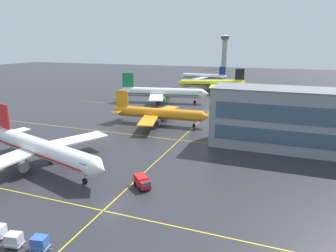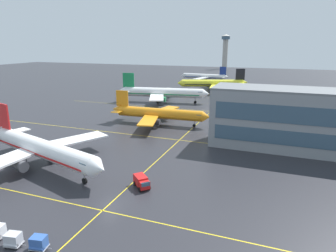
{
  "view_description": "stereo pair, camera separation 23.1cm",
  "coord_description": "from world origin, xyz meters",
  "px_view_note": "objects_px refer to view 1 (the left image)",
  "views": [
    {
      "loc": [
        24.58,
        -38.22,
        25.76
      ],
      "look_at": [
        -2.36,
        33.88,
        4.47
      ],
      "focal_mm": 32.17,
      "sensor_mm": 36.0,
      "label": 1
    },
    {
      "loc": [
        24.79,
        -38.14,
        25.76
      ],
      "look_at": [
        -2.36,
        33.88,
        4.47
      ],
      "focal_mm": 32.17,
      "sensor_mm": 36.0,
      "label": 2
    }
  ],
  "objects_px": {
    "airliner_third_row": "(162,93)",
    "service_truck_red_van": "(142,182)",
    "airliner_far_right_stand": "(204,76)",
    "baggage_cart_row_fourth": "(40,243)",
    "airliner_second_row": "(158,113)",
    "control_tower": "(225,49)",
    "airliner_far_left_stand": "(212,83)",
    "airliner_front_gate": "(41,149)",
    "baggage_cart_row_middle": "(14,240)"
  },
  "relations": [
    {
      "from": "airliner_far_right_stand",
      "to": "service_truck_red_van",
      "type": "distance_m",
      "value": 160.03
    },
    {
      "from": "airliner_front_gate",
      "to": "baggage_cart_row_fourth",
      "type": "height_order",
      "value": "airliner_front_gate"
    },
    {
      "from": "airliner_third_row",
      "to": "baggage_cart_row_middle",
      "type": "bearing_deg",
      "value": -79.49
    },
    {
      "from": "airliner_far_left_stand",
      "to": "control_tower",
      "type": "bearing_deg",
      "value": 97.96
    },
    {
      "from": "airliner_third_row",
      "to": "airliner_far_right_stand",
      "type": "height_order",
      "value": "airliner_third_row"
    },
    {
      "from": "airliner_front_gate",
      "to": "baggage_cart_row_fourth",
      "type": "xyz_separation_m",
      "value": [
        19.27,
        -21.69,
        -3.13
      ]
    },
    {
      "from": "airliner_front_gate",
      "to": "service_truck_red_van",
      "type": "relative_size",
      "value": 9.06
    },
    {
      "from": "airliner_far_right_stand",
      "to": "baggage_cart_row_fourth",
      "type": "distance_m",
      "value": 179.44
    },
    {
      "from": "airliner_second_row",
      "to": "baggage_cart_row_fourth",
      "type": "relative_size",
      "value": 11.78
    },
    {
      "from": "baggage_cart_row_middle",
      "to": "control_tower",
      "type": "height_order",
      "value": "control_tower"
    },
    {
      "from": "airliner_far_left_stand",
      "to": "airliner_far_right_stand",
      "type": "bearing_deg",
      "value": 110.82
    },
    {
      "from": "airliner_far_left_stand",
      "to": "baggage_cart_row_fourth",
      "type": "height_order",
      "value": "airliner_far_left_stand"
    },
    {
      "from": "airliner_second_row",
      "to": "service_truck_red_van",
      "type": "height_order",
      "value": "airliner_second_row"
    },
    {
      "from": "airliner_third_row",
      "to": "airliner_far_right_stand",
      "type": "bearing_deg",
      "value": 90.58
    },
    {
      "from": "baggage_cart_row_middle",
      "to": "control_tower",
      "type": "distance_m",
      "value": 293.66
    },
    {
      "from": "airliner_second_row",
      "to": "service_truck_red_van",
      "type": "distance_m",
      "value": 45.07
    },
    {
      "from": "airliner_second_row",
      "to": "airliner_far_right_stand",
      "type": "bearing_deg",
      "value": 96.67
    },
    {
      "from": "control_tower",
      "to": "airliner_third_row",
      "type": "bearing_deg",
      "value": -87.75
    },
    {
      "from": "airliner_second_row",
      "to": "control_tower",
      "type": "distance_m",
      "value": 229.65
    },
    {
      "from": "airliner_far_right_stand",
      "to": "baggage_cart_row_fourth",
      "type": "height_order",
      "value": "airliner_far_right_stand"
    },
    {
      "from": "airliner_far_right_stand",
      "to": "baggage_cart_row_middle",
      "type": "height_order",
      "value": "airliner_far_right_stand"
    },
    {
      "from": "service_truck_red_van",
      "to": "airliner_third_row",
      "type": "bearing_deg",
      "value": 108.99
    },
    {
      "from": "airliner_front_gate",
      "to": "airliner_far_left_stand",
      "type": "distance_m",
      "value": 119.0
    },
    {
      "from": "airliner_second_row",
      "to": "airliner_third_row",
      "type": "bearing_deg",
      "value": 109.59
    },
    {
      "from": "airliner_far_left_stand",
      "to": "service_truck_red_van",
      "type": "xyz_separation_m",
      "value": [
        13.35,
        -119.81,
        -2.98
      ]
    },
    {
      "from": "airliner_second_row",
      "to": "control_tower",
      "type": "height_order",
      "value": "control_tower"
    },
    {
      "from": "airliner_far_left_stand",
      "to": "airliner_second_row",
      "type": "bearing_deg",
      "value": -90.68
    },
    {
      "from": "airliner_third_row",
      "to": "control_tower",
      "type": "distance_m",
      "value": 193.41
    },
    {
      "from": "airliner_far_right_stand",
      "to": "control_tower",
      "type": "distance_m",
      "value": 114.64
    },
    {
      "from": "airliner_third_row",
      "to": "control_tower",
      "type": "xyz_separation_m",
      "value": [
        -7.56,
        192.62,
        15.69
      ]
    },
    {
      "from": "airliner_far_left_stand",
      "to": "control_tower",
      "type": "distance_m",
      "value": 153.33
    },
    {
      "from": "airliner_far_right_stand",
      "to": "baggage_cart_row_fourth",
      "type": "relative_size",
      "value": 11.9
    },
    {
      "from": "baggage_cart_row_fourth",
      "to": "control_tower",
      "type": "relative_size",
      "value": 0.08
    },
    {
      "from": "airliner_far_right_stand",
      "to": "service_truck_red_van",
      "type": "bearing_deg",
      "value": -80.02
    },
    {
      "from": "airliner_far_right_stand",
      "to": "baggage_cart_row_middle",
      "type": "distance_m",
      "value": 179.68
    },
    {
      "from": "airliner_front_gate",
      "to": "airliner_third_row",
      "type": "distance_m",
      "value": 76.96
    },
    {
      "from": "airliner_third_row",
      "to": "service_truck_red_van",
      "type": "distance_m",
      "value": 82.79
    },
    {
      "from": "baggage_cart_row_fourth",
      "to": "control_tower",
      "type": "height_order",
      "value": "control_tower"
    },
    {
      "from": "airliner_far_right_stand",
      "to": "baggage_cart_row_fourth",
      "type": "xyz_separation_m",
      "value": [
        22.81,
        -177.97,
        -2.61
      ]
    },
    {
      "from": "baggage_cart_row_middle",
      "to": "airliner_front_gate",
      "type": "bearing_deg",
      "value": 125.03
    },
    {
      "from": "airliner_second_row",
      "to": "airliner_far_left_stand",
      "type": "distance_m",
      "value": 77.14
    },
    {
      "from": "service_truck_red_van",
      "to": "control_tower",
      "type": "distance_m",
      "value": 273.68
    },
    {
      "from": "airliner_front_gate",
      "to": "airliner_far_right_stand",
      "type": "bearing_deg",
      "value": 91.3
    },
    {
      "from": "airliner_front_gate",
      "to": "airliner_far_left_stand",
      "type": "relative_size",
      "value": 1.01
    },
    {
      "from": "baggage_cart_row_middle",
      "to": "control_tower",
      "type": "xyz_separation_m",
      "value": [
        -25.97,
        291.89,
        19.06
      ]
    },
    {
      "from": "airliner_third_row",
      "to": "baggage_cart_row_fourth",
      "type": "xyz_separation_m",
      "value": [
        22.01,
        -98.6,
        -3.38
      ]
    },
    {
      "from": "airliner_third_row",
      "to": "service_truck_red_van",
      "type": "bearing_deg",
      "value": -71.01
    },
    {
      "from": "airliner_third_row",
      "to": "airliner_far_left_stand",
      "type": "height_order",
      "value": "airliner_third_row"
    },
    {
      "from": "airliner_front_gate",
      "to": "control_tower",
      "type": "height_order",
      "value": "control_tower"
    },
    {
      "from": "baggage_cart_row_fourth",
      "to": "airliner_far_right_stand",
      "type": "bearing_deg",
      "value": 97.3
    }
  ]
}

